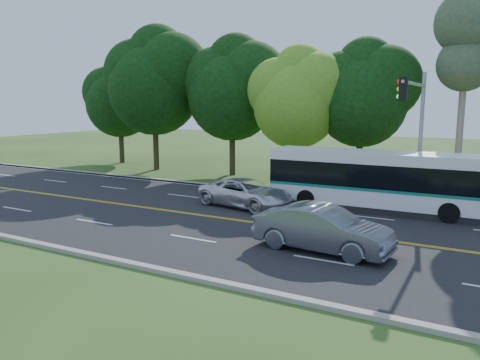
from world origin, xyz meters
The scene contains 12 objects.
ground centered at (0.00, 0.00, 0.00)m, with size 120.00×120.00×0.00m, color #2A4717.
road centered at (0.00, 0.00, 0.01)m, with size 60.00×14.00×0.02m, color black.
curb_north centered at (0.00, 7.15, 0.07)m, with size 60.00×0.30×0.15m, color gray.
curb_south centered at (0.00, -7.15, 0.07)m, with size 60.00×0.30×0.15m, color gray.
grass_verge centered at (0.00, 9.00, 0.05)m, with size 60.00×4.00×0.10m, color #2A4717.
lane_markings centered at (-0.09, 0.00, 0.02)m, with size 57.60×13.82×0.00m.
tree_row centered at (-5.15, 12.13, 6.73)m, with size 44.70×9.10×13.84m.
bougainvillea_hedge centered at (7.18, 8.15, 0.72)m, with size 9.50×2.25×1.50m.
traffic_signal centered at (6.49, 5.40, 4.67)m, with size 0.42×6.10×7.00m.
transit_bus centered at (5.10, 5.27, 1.50)m, with size 11.49×2.72×2.99m.
sedan centered at (4.61, -2.50, 0.86)m, with size 1.78×5.12×1.69m, color slate.
suv centered at (-1.39, 2.74, 0.75)m, with size 2.42×5.25×1.46m, color silver.
Camera 1 is at (9.98, -18.61, 5.47)m, focal length 35.00 mm.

